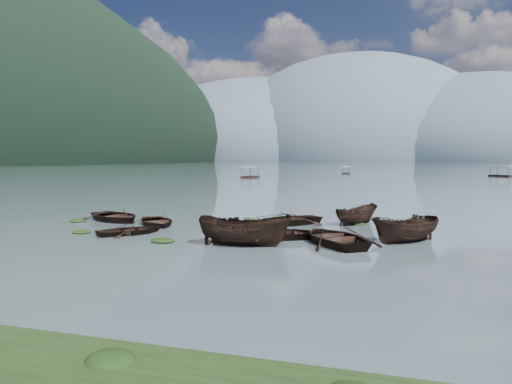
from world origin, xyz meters
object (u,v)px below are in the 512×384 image
(rowboat_3, at_px, (335,244))
(pontoon_left, at_px, (250,178))
(pontoon_centre, at_px, (346,174))
(rowboat_0, at_px, (156,225))

(rowboat_3, xyz_separation_m, pontoon_left, (-29.85, 80.39, 0.00))
(pontoon_centre, bearing_deg, rowboat_3, -87.24)
(rowboat_0, bearing_deg, rowboat_3, -56.57)
(rowboat_3, height_order, pontoon_centre, pontoon_centre)
(rowboat_0, relative_size, pontoon_left, 0.66)
(rowboat_3, distance_m, pontoon_centre, 116.12)
(rowboat_3, distance_m, pontoon_left, 85.75)
(pontoon_centre, bearing_deg, rowboat_0, -93.32)
(rowboat_0, distance_m, rowboat_3, 12.69)
(rowboat_0, height_order, pontoon_left, pontoon_left)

